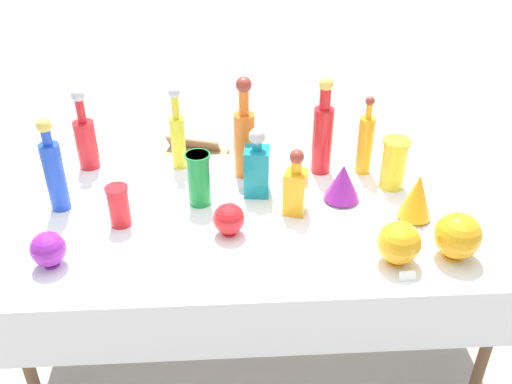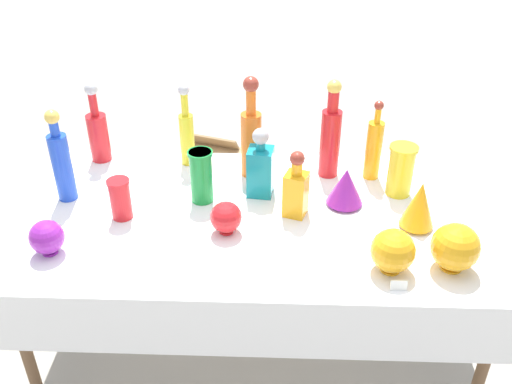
% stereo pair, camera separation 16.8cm
% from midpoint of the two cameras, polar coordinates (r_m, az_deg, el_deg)
% --- Properties ---
extents(ground_plane, '(40.00, 40.00, 0.00)m').
position_cam_midpoint_polar(ground_plane, '(2.71, 1.85, -15.58)').
color(ground_plane, '#A0998C').
extents(display_table, '(1.87, 0.97, 0.76)m').
position_cam_midpoint_polar(display_table, '(2.21, 2.16, -3.85)').
color(display_table, white).
rests_on(display_table, ground).
extents(tall_bottle_0, '(0.09, 0.09, 0.44)m').
position_cam_midpoint_polar(tall_bottle_0, '(2.37, 1.55, 5.58)').
color(tall_bottle_0, orange).
rests_on(tall_bottle_0, display_table).
extents(tall_bottle_1, '(0.07, 0.07, 0.35)m').
position_cam_midpoint_polar(tall_bottle_1, '(2.43, 13.66, 4.32)').
color(tall_bottle_1, orange).
rests_on(tall_bottle_1, display_table).
extents(tall_bottle_2, '(0.06, 0.06, 0.37)m').
position_cam_midpoint_polar(tall_bottle_2, '(2.47, -5.01, 5.99)').
color(tall_bottle_2, yellow).
rests_on(tall_bottle_2, display_table).
extents(tall_bottle_3, '(0.08, 0.08, 0.38)m').
position_cam_midpoint_polar(tall_bottle_3, '(2.31, -16.95, 2.87)').
color(tall_bottle_3, blue).
rests_on(tall_bottle_3, display_table).
extents(tall_bottle_4, '(0.09, 0.09, 0.36)m').
position_cam_midpoint_polar(tall_bottle_4, '(2.57, -13.74, 5.87)').
color(tall_bottle_4, red).
rests_on(tall_bottle_4, display_table).
extents(tall_bottle_5, '(0.08, 0.08, 0.43)m').
position_cam_midpoint_polar(tall_bottle_5, '(2.40, 9.47, 5.48)').
color(tall_bottle_5, red).
rests_on(tall_bottle_5, display_table).
extents(square_decanter_0, '(0.11, 0.11, 0.29)m').
position_cam_midpoint_polar(square_decanter_0, '(2.26, 2.58, 2.46)').
color(square_decanter_0, teal).
rests_on(square_decanter_0, display_table).
extents(square_decanter_1, '(0.10, 0.10, 0.27)m').
position_cam_midpoint_polar(square_decanter_1, '(2.15, 6.26, 0.26)').
color(square_decanter_1, orange).
rests_on(square_decanter_1, display_table).
extents(slender_vase_0, '(0.11, 0.11, 0.21)m').
position_cam_midpoint_polar(slender_vase_0, '(2.36, 16.30, 2.18)').
color(slender_vase_0, yellow).
rests_on(slender_vase_0, display_table).
extents(slender_vase_1, '(0.09, 0.09, 0.16)m').
position_cam_midpoint_polar(slender_vase_1, '(2.18, -11.30, -0.61)').
color(slender_vase_1, red).
rests_on(slender_vase_1, display_table).
extents(slender_vase_2, '(0.10, 0.10, 0.22)m').
position_cam_midpoint_polar(slender_vase_2, '(2.22, -3.35, 1.66)').
color(slender_vase_2, '#198C38').
rests_on(slender_vase_2, display_table).
extents(fluted_vase_0, '(0.14, 0.14, 0.16)m').
position_cam_midpoint_polar(fluted_vase_0, '(2.25, 11.09, 0.51)').
color(fluted_vase_0, purple).
rests_on(fluted_vase_0, display_table).
extents(fluted_vase_1, '(0.13, 0.13, 0.19)m').
position_cam_midpoint_polar(fluted_vase_1, '(2.18, 18.17, -1.25)').
color(fluted_vase_1, orange).
rests_on(fluted_vase_1, display_table).
extents(round_bowl_0, '(0.12, 0.12, 0.13)m').
position_cam_midpoint_polar(round_bowl_0, '(2.07, -18.03, -4.39)').
color(round_bowl_0, purple).
rests_on(round_bowl_0, display_table).
extents(round_bowl_1, '(0.16, 0.16, 0.17)m').
position_cam_midpoint_polar(round_bowl_1, '(2.03, 21.59, -5.22)').
color(round_bowl_1, orange).
rests_on(round_bowl_1, display_table).
extents(round_bowl_2, '(0.12, 0.12, 0.12)m').
position_cam_midpoint_polar(round_bowl_2, '(2.07, -0.70, -2.61)').
color(round_bowl_2, red).
rests_on(round_bowl_2, display_table).
extents(round_bowl_3, '(0.15, 0.15, 0.16)m').
position_cam_midpoint_polar(round_bowl_3, '(1.96, 15.96, -5.75)').
color(round_bowl_3, orange).
rests_on(round_bowl_3, display_table).
extents(price_tag_left, '(0.05, 0.01, 0.03)m').
position_cam_midpoint_polar(price_tag_left, '(1.93, 16.57, -8.99)').
color(price_tag_left, white).
rests_on(price_tag_left, display_table).
extents(cardboard_box_behind_left, '(0.43, 0.38, 0.47)m').
position_cam_midpoint_polar(cardboard_box_behind_left, '(3.49, -2.97, 1.04)').
color(cardboard_box_behind_left, tan).
rests_on(cardboard_box_behind_left, ground).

